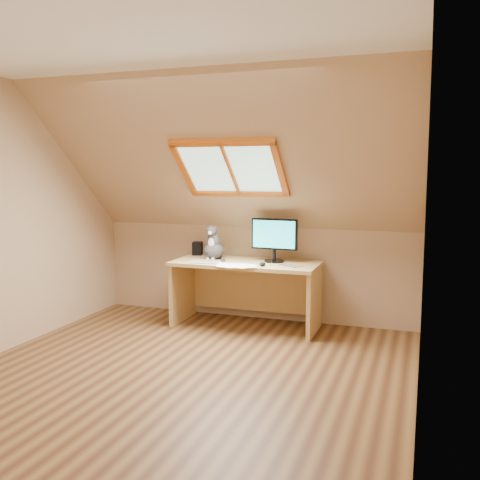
% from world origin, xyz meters
% --- Properties ---
extents(ground, '(3.50, 3.50, 0.00)m').
position_xyz_m(ground, '(0.00, 0.00, 0.00)').
color(ground, brown).
rests_on(ground, ground).
extents(room_shell, '(3.52, 3.52, 2.41)m').
position_xyz_m(room_shell, '(0.00, -0.09, 1.43)').
color(room_shell, tan).
rests_on(room_shell, ground).
extents(desk, '(1.49, 0.65, 0.68)m').
position_xyz_m(desk, '(0.04, 1.45, 0.47)').
color(desk, tan).
rests_on(desk, ground).
extents(monitor, '(0.48, 0.20, 0.44)m').
position_xyz_m(monitor, '(0.31, 1.46, 0.93)').
color(monitor, black).
rests_on(monitor, desk).
extents(cat, '(0.22, 0.26, 0.39)m').
position_xyz_m(cat, '(-0.33, 1.42, 0.82)').
color(cat, '#46413E').
rests_on(cat, desk).
extents(desk_speaker, '(0.12, 0.12, 0.14)m').
position_xyz_m(desk_speaker, '(-0.61, 1.63, 0.75)').
color(desk_speaker, black).
rests_on(desk_speaker, desk).
extents(graphics_tablet, '(0.31, 0.24, 0.01)m').
position_xyz_m(graphics_tablet, '(-0.33, 1.20, 0.69)').
color(graphics_tablet, '#B2B2B7').
rests_on(graphics_tablet, desk).
extents(mouse, '(0.07, 0.11, 0.03)m').
position_xyz_m(mouse, '(0.27, 1.20, 0.70)').
color(mouse, black).
rests_on(mouse, desk).
extents(papers, '(0.35, 0.30, 0.01)m').
position_xyz_m(papers, '(0.03, 1.12, 0.68)').
color(papers, white).
rests_on(papers, desk).
extents(cables, '(0.51, 0.26, 0.01)m').
position_xyz_m(cables, '(0.43, 1.26, 0.68)').
color(cables, silver).
rests_on(cables, desk).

